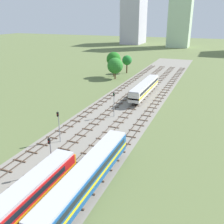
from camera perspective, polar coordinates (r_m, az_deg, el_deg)
ground_plane at (r=62.61m, az=1.64°, el=0.14°), size 480.00×480.00×0.00m
ballast_bed at (r=62.61m, az=1.64°, el=0.14°), size 17.64×176.00×0.01m
track_far_left at (r=65.95m, az=-3.61°, el=1.30°), size 2.40×126.00×0.29m
track_left at (r=64.21m, az=0.05°, el=0.80°), size 2.40×126.00×0.29m
track_centre_left at (r=62.76m, az=3.91°, el=0.28°), size 2.40×126.00×0.29m
track_centre at (r=61.61m, az=7.92°, el=-0.27°), size 2.40×126.00×0.29m
diesel_railcar_centre_left_nearest at (r=31.39m, az=-20.30°, el=-18.66°), size 2.96×20.50×3.80m
passenger_coach_centre_near at (r=34.19m, az=-5.50°, el=-13.69°), size 2.96×22.00×3.80m
passenger_coach_centre_left_mid at (r=74.81m, az=7.33°, el=5.49°), size 2.96×22.00×3.80m
signal_post_nearest at (r=47.22m, az=-11.75°, el=-2.39°), size 0.28×0.47×5.96m
signal_post_near at (r=58.19m, az=0.43°, el=2.40°), size 0.28×0.47×5.88m
signal_post_mid at (r=38.16m, az=-13.49°, el=-8.44°), size 0.28×0.47×5.82m
lineside_tree_0 at (r=105.47m, az=3.35°, el=11.39°), size 3.91×3.91×7.16m
lineside_tree_1 at (r=95.03m, az=0.70°, el=10.24°), size 5.77×5.77×7.77m
lineside_tree_2 at (r=98.75m, az=0.37°, el=11.67°), size 5.38×5.38×9.33m
skyline_tower_0 at (r=226.93m, az=4.86°, el=19.33°), size 15.99×24.26×34.95m
skyline_tower_1 at (r=206.18m, az=15.11°, el=21.34°), size 15.60×15.97×54.35m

